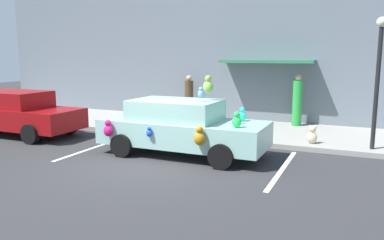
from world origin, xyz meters
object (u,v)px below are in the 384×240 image
(parked_sedan_behind, at_px, (18,113))
(pedestrian_near_shopfront, at_px, (297,102))
(plush_covered_car, at_px, (181,127))
(pedestrian_walking_past, at_px, (189,98))
(teddy_bear_on_sidewalk, at_px, (312,135))
(street_lamp_post, at_px, (378,69))

(parked_sedan_behind, xyz_separation_m, pedestrian_near_shopfront, (8.77, 5.03, 0.26))
(plush_covered_car, height_order, pedestrian_walking_past, plush_covered_car)
(pedestrian_near_shopfront, relative_size, pedestrian_walking_past, 1.07)
(plush_covered_car, height_order, parked_sedan_behind, plush_covered_car)
(plush_covered_car, distance_m, parked_sedan_behind, 6.39)
(plush_covered_car, bearing_deg, pedestrian_near_shopfront, 65.24)
(pedestrian_near_shopfront, height_order, pedestrian_walking_past, pedestrian_near_shopfront)
(teddy_bear_on_sidewalk, relative_size, street_lamp_post, 0.15)
(parked_sedan_behind, distance_m, street_lamp_post, 11.63)
(street_lamp_post, relative_size, pedestrian_near_shopfront, 1.89)
(teddy_bear_on_sidewalk, relative_size, pedestrian_near_shopfront, 0.29)
(pedestrian_walking_past, bearing_deg, pedestrian_near_shopfront, -0.66)
(teddy_bear_on_sidewalk, bearing_deg, parked_sedan_behind, -167.48)
(plush_covered_car, relative_size, street_lamp_post, 1.28)
(pedestrian_near_shopfront, bearing_deg, plush_covered_car, -114.76)
(plush_covered_car, distance_m, pedestrian_walking_past, 5.62)
(plush_covered_car, bearing_deg, street_lamp_post, 24.34)
(parked_sedan_behind, height_order, pedestrian_walking_past, pedestrian_walking_past)
(pedestrian_near_shopfront, xyz_separation_m, pedestrian_walking_past, (-4.50, 0.05, -0.07))
(pedestrian_near_shopfront, bearing_deg, street_lamp_post, -48.84)
(plush_covered_car, bearing_deg, teddy_bear_on_sidewalk, 34.57)
(pedestrian_near_shopfront, bearing_deg, teddy_bear_on_sidewalk, -72.50)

